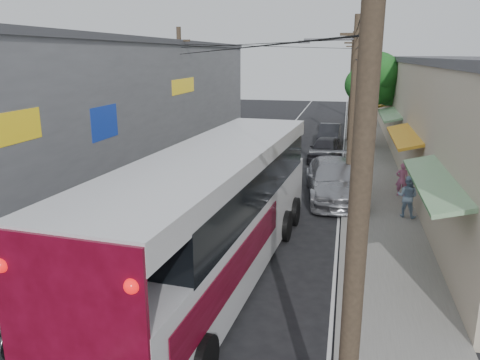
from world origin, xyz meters
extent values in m
plane|color=black|center=(0.00, 0.00, 0.00)|extent=(120.00, 120.00, 0.00)
cube|color=slate|center=(6.50, 20.00, 0.06)|extent=(3.00, 80.00, 0.12)
cube|color=#B8AD92|center=(11.00, 22.00, 3.00)|extent=(6.00, 40.00, 6.00)
cube|color=#4C4C51|center=(11.00, 22.00, 6.10)|extent=(6.20, 40.00, 0.30)
cube|color=#1B7A24|center=(7.70, 6.00, 2.90)|extent=(1.39, 6.00, 0.46)
cube|color=orange|center=(7.70, 14.00, 2.90)|extent=(1.39, 6.00, 0.46)
cube|color=#1B7A24|center=(7.70, 22.00, 2.90)|extent=(1.39, 6.00, 0.46)
cube|color=orange|center=(7.70, 30.00, 2.90)|extent=(1.39, 6.00, 0.46)
cube|color=#1B7A24|center=(7.70, 38.00, 2.90)|extent=(1.39, 6.00, 0.46)
cube|color=gray|center=(-8.50, 18.00, 3.50)|extent=(7.00, 36.00, 7.00)
cube|color=#4C4C51|center=(-8.50, 18.00, 7.10)|extent=(7.20, 36.00, 0.30)
cube|color=yellow|center=(-5.05, 4.00, 4.20)|extent=(0.12, 3.50, 1.00)
cube|color=#1433A5|center=(-5.05, 10.00, 3.60)|extent=(0.12, 2.20, 1.40)
cube|color=yellow|center=(-5.05, 20.00, 4.50)|extent=(0.12, 4.00, 0.90)
cylinder|color=#473828|center=(5.20, -2.00, 4.00)|extent=(0.28, 0.28, 8.00)
cylinder|color=#473828|center=(5.20, 13.00, 4.00)|extent=(0.28, 0.28, 8.00)
cube|color=#473828|center=(5.20, 13.00, 7.20)|extent=(1.40, 0.12, 0.12)
cylinder|color=#473828|center=(5.20, 28.00, 4.00)|extent=(0.28, 0.28, 8.00)
cube|color=#473828|center=(5.20, 28.00, 7.20)|extent=(1.40, 0.12, 0.12)
cylinder|color=#473828|center=(5.20, 43.00, 4.00)|extent=(0.28, 0.28, 8.00)
cube|color=#473828|center=(5.20, 43.00, 7.20)|extent=(1.40, 0.12, 0.12)
cylinder|color=#473828|center=(-5.20, 20.00, 4.00)|extent=(0.28, 0.28, 8.00)
cube|color=#473828|center=(-5.20, 20.00, 7.20)|extent=(1.40, 0.12, 0.12)
cylinder|color=#59595E|center=(4.10, 13.00, 7.00)|extent=(2.20, 0.10, 0.10)
cube|color=#59595E|center=(3.00, 13.00, 6.90)|extent=(0.50, 0.18, 0.12)
cylinder|color=#3F2B19|center=(6.80, 26.00, 2.00)|extent=(0.44, 0.44, 4.00)
sphere|color=#124616|center=(6.80, 26.00, 4.80)|extent=(3.60, 3.60, 3.60)
sphere|color=#124616|center=(7.80, 26.60, 4.20)|extent=(2.60, 2.60, 2.60)
sphere|color=#124616|center=(5.90, 25.60, 4.40)|extent=(2.40, 2.40, 2.40)
sphere|color=#124616|center=(7.20, 25.00, 5.20)|extent=(2.20, 2.20, 2.20)
sphere|color=#124616|center=(6.50, 26.90, 5.00)|extent=(2.00, 2.00, 2.00)
cube|color=silver|center=(1.47, 4.32, 1.26)|extent=(3.72, 13.31, 2.08)
cube|color=black|center=(1.51, 4.86, 2.79)|extent=(3.57, 11.13, 1.10)
cube|color=silver|center=(1.47, 4.32, 3.56)|extent=(3.72, 13.31, 0.55)
cube|color=maroon|center=(0.97, -2.26, 2.19)|extent=(2.71, 0.29, 3.18)
sphere|color=red|center=(-0.18, -2.20, 3.18)|extent=(0.24, 0.24, 0.24)
sphere|color=red|center=(2.12, -2.38, 3.18)|extent=(0.24, 0.24, 0.24)
cylinder|color=black|center=(-0.24, -0.17, 0.55)|extent=(0.41, 1.12, 1.10)
cylinder|color=black|center=(0.35, 7.70, 0.55)|extent=(0.41, 1.12, 1.10)
cylinder|color=black|center=(3.08, 7.49, 0.55)|extent=(0.41, 1.12, 1.10)
cylinder|color=black|center=(0.47, 9.33, 0.55)|extent=(0.41, 1.12, 1.10)
cylinder|color=black|center=(3.20, 9.13, 0.55)|extent=(0.41, 1.12, 1.10)
imported|color=silver|center=(-2.88, 1.14, 0.78)|extent=(2.86, 5.74, 1.56)
imported|color=#94959C|center=(4.60, 13.00, 0.87)|extent=(3.21, 6.26, 1.74)
imported|color=#252429|center=(3.80, 21.00, 0.72)|extent=(2.20, 4.42, 1.45)
imported|color=black|center=(3.80, 27.14, 0.70)|extent=(1.61, 4.28, 1.39)
imported|color=#CA6B9D|center=(7.60, 13.76, 0.88)|extent=(0.56, 0.37, 1.52)
imported|color=#8CABCC|center=(7.50, 10.76, 0.96)|extent=(0.99, 0.89, 1.68)
camera|label=1|loc=(4.97, -7.94, 6.37)|focal=35.00mm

